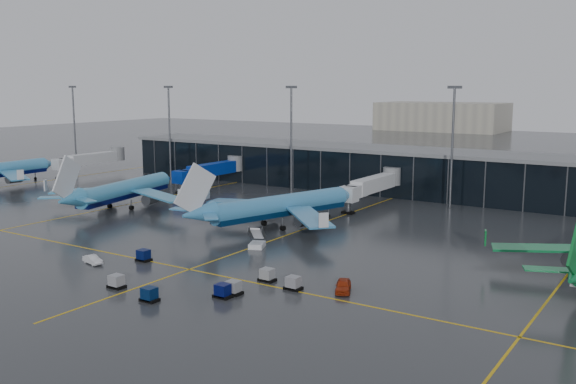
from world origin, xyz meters
The scene contains 11 objects.
ground centered at (0.00, 0.00, 0.00)m, with size 600.00×600.00×0.00m, color #282B2D.
terminal_pier centered at (0.00, 62.00, 5.42)m, with size 142.00×17.00×10.70m.
jet_bridges centered at (-35.00, 42.99, 4.55)m, with size 94.00×27.50×7.20m.
flood_masts centered at (5.00, 50.00, 13.81)m, with size 203.00×0.50×25.50m.
taxi_lines centered at (10.00, 10.61, 0.01)m, with size 220.00×120.00×0.02m.
airliner_arkefly centered at (-32.74, 12.81, 6.08)m, with size 34.77×39.60×12.17m, color #398DBC, non-canonical shape.
airliner_klm_near centered at (5.36, 15.31, 6.19)m, with size 35.39×40.31×12.39m, color #3986BD, non-canonical shape.
baggage_carts centered at (16.76, -19.95, 0.76)m, with size 27.88×15.80×1.70m.
mobile_airstair centered at (10.74, 0.22, 0.77)m, with size 3.26×3.80×3.45m.
service_van_red centered at (32.82, -11.90, 0.78)m, with size 1.85×4.60×1.57m, color #9E290C.
service_van_white centered at (-3.66, -20.48, 0.63)m, with size 1.32×3.80×1.25m, color silver.
Camera 1 is at (69.27, -80.23, 25.45)m, focal length 40.00 mm.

